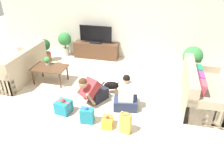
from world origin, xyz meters
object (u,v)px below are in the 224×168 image
sofa_left (19,68)px  tabletop_plant (47,60)px  dog (114,85)px  tv (96,36)px  person_sitting (126,97)px  sofa_right (201,91)px  gift_box_b (87,115)px  potted_plant_corner_right (192,58)px  gift_box_a (64,107)px  gift_bag_a (125,123)px  coffee_table (50,69)px  tv_console (96,50)px  potted_plant_corner_left (45,50)px  person_kneeling (92,91)px  potted_plant_back_left (65,41)px  gift_box_c (107,122)px

sofa_left → tabletop_plant: (0.84, 0.13, 0.26)m
dog → tabletop_plant: bearing=68.6°
tv → person_sitting: tv is taller
sofa_right → gift_box_b: (-2.31, -1.30, -0.14)m
tabletop_plant → potted_plant_corner_right: bearing=15.3°
sofa_left → gift_box_a: (1.87, -1.19, -0.16)m
person_sitting → gift_bag_a: (0.14, -0.77, -0.08)m
tv → potted_plant_corner_right: tv is taller
coffee_table → gift_box_a: 1.52m
tv_console → tv: (0.00, 0.00, 0.51)m
potted_plant_corner_right → dog: bearing=-144.6°
coffee_table → gift_box_b: bearing=-42.3°
gift_box_b → tabletop_plant: 2.28m
potted_plant_corner_left → person_kneeling: size_ratio=0.94×
sofa_right → gift_box_a: 3.13m
tv_console → person_sitting: 3.04m
potted_plant_corner_right → dog: size_ratio=1.51×
person_sitting → potted_plant_back_left: bearing=-54.6°
gift_box_b → tabletop_plant: bearing=137.1°
potted_plant_back_left → tabletop_plant: 1.74m
gift_box_b → tabletop_plant: size_ratio=1.72×
potted_plant_back_left → person_kneeling: bearing=-55.0°
person_kneeling → gift_box_b: bearing=-52.6°
tv → gift_bag_a: size_ratio=2.33×
sofa_left → tv: 2.58m
tv → potted_plant_corner_left: (-1.52, -0.65, -0.38)m
coffee_table → person_kneeling: 1.58m
sofa_right → dog: 2.04m
gift_box_b → gift_bag_a: 0.82m
person_sitting → gift_box_a: bearing=10.2°
potted_plant_corner_right → sofa_right: bearing=-83.5°
sofa_left → tv_console: (1.67, 1.91, -0.04)m
gift_box_c → gift_bag_a: 0.40m
person_sitting → tabletop_plant: size_ratio=3.90×
tv → gift_box_a: bearing=-86.2°
sofa_left → potted_plant_corner_left: 1.27m
gift_box_a → tabletop_plant: 1.73m
sofa_left → coffee_table: (0.96, -0.00, 0.09)m
gift_box_b → dog: bearing=77.2°
tv_console → potted_plant_back_left: bearing=-177.4°
potted_plant_back_left → gift_bag_a: 4.33m
tv → potted_plant_back_left: 1.12m
sofa_right → tv_console: sofa_right is taller
person_sitting → potted_plant_corner_left: bearing=-43.0°
tv_console → potted_plant_corner_left: potted_plant_corner_left is taller
sofa_right → dog: sofa_right is taller
dog → gift_bag_a: 1.44m
gift_box_b → tv_console: bearing=103.9°
potted_plant_corner_right → gift_bag_a: potted_plant_corner_right is taller
potted_plant_corner_right → person_sitting: bearing=-128.0°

